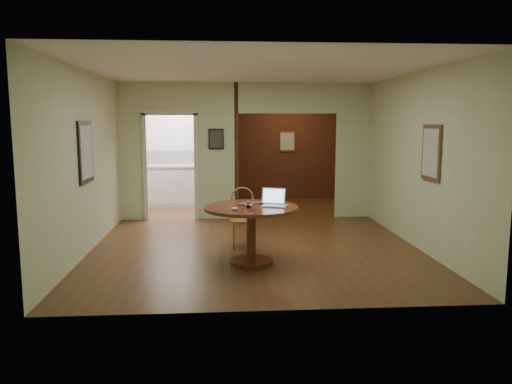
{
  "coord_description": "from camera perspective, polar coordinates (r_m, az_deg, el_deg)",
  "views": [
    {
      "loc": [
        -0.53,
        -7.41,
        1.94
      ],
      "look_at": [
        -0.01,
        -0.2,
        0.92
      ],
      "focal_mm": 35.0,
      "sensor_mm": 36.0,
      "label": 1
    }
  ],
  "objects": [
    {
      "name": "mouse",
      "position": [
        6.47,
        -2.45,
        -1.92
      ],
      "size": [
        0.1,
        0.06,
        0.04
      ],
      "primitive_type": "ellipsoid",
      "rotation": [
        0.0,
        0.0,
        -0.05
      ],
      "color": "white",
      "rests_on": "dining_table"
    },
    {
      "name": "floor",
      "position": [
        7.68,
        -0.05,
        -6.58
      ],
      "size": [
        5.0,
        5.0,
        0.0
      ],
      "primitive_type": "plane",
      "color": "#4D3316",
      "rests_on": "ground"
    },
    {
      "name": "room_shell",
      "position": [
        10.53,
        -3.82,
        4.48
      ],
      "size": [
        5.2,
        7.5,
        5.0
      ],
      "color": "white",
      "rests_on": "ground"
    },
    {
      "name": "pen",
      "position": [
        6.43,
        -0.44,
        -2.13
      ],
      "size": [
        0.1,
        0.1,
        0.01
      ],
      "primitive_type": "cylinder",
      "rotation": [
        0.0,
        1.57,
        0.8
      ],
      "color": "navy",
      "rests_on": "dining_table"
    },
    {
      "name": "dining_table",
      "position": [
        6.8,
        -0.56,
        -3.38
      ],
      "size": [
        1.28,
        1.28,
        0.8
      ],
      "rotation": [
        0.0,
        0.0,
        0.01
      ],
      "color": "#622918",
      "rests_on": "ground"
    },
    {
      "name": "wine_glass",
      "position": [
        6.62,
        -0.84,
        -1.4
      ],
      "size": [
        0.1,
        0.1,
        0.11
      ],
      "primitive_type": null,
      "color": "white",
      "rests_on": "dining_table"
    },
    {
      "name": "kitchen_cabinet",
      "position": [
        11.73,
        -8.13,
        0.79
      ],
      "size": [
        2.06,
        0.6,
        0.94
      ],
      "color": "silver",
      "rests_on": "ground"
    },
    {
      "name": "chair",
      "position": [
        7.77,
        -1.55,
        -2.52
      ],
      "size": [
        0.4,
        0.4,
        0.93
      ],
      "rotation": [
        0.0,
        0.0,
        -0.02
      ],
      "color": "#A15E39",
      "rests_on": "ground"
    },
    {
      "name": "closed_laptop",
      "position": [
        6.88,
        -0.41,
        -1.37
      ],
      "size": [
        0.4,
        0.35,
        0.03
      ],
      "primitive_type": "imported",
      "rotation": [
        0.0,
        0.0,
        0.5
      ],
      "color": "#B0B0B4",
      "rests_on": "dining_table"
    },
    {
      "name": "open_laptop",
      "position": [
        6.81,
        2.08,
        -1.05
      ],
      "size": [
        0.4,
        0.4,
        0.23
      ],
      "rotation": [
        0.0,
        0.0,
        -0.37
      ],
      "color": "white",
      "rests_on": "dining_table"
    },
    {
      "name": "grocery_bag",
      "position": [
        11.64,
        -4.25,
        3.75
      ],
      "size": [
        0.28,
        0.24,
        0.26
      ],
      "primitive_type": "ellipsoid",
      "rotation": [
        0.0,
        0.0,
        -0.08
      ],
      "color": "#C9B393",
      "rests_on": "kitchen_cabinet"
    }
  ]
}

